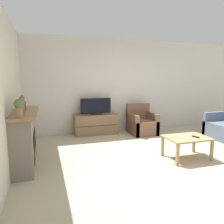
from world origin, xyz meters
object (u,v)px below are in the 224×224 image
object	(u,v)px
armchair	(142,124)
tv_stand	(96,124)
mantel_vase_centre_left	(22,104)
remote	(196,137)
mantel_vase_left	(21,107)
coffee_table	(187,140)
tv	(96,107)
mantel_clock	(24,106)
potted_plant	(19,107)
fireplace	(24,138)

from	to	relation	value
armchair	tv_stand	bearing A→B (deg)	166.74
mantel_vase_centre_left	remote	size ratio (longest dim) A/B	1.92
mantel_vase_left	coffee_table	distance (m)	3.13
tv_stand	coffee_table	bearing A→B (deg)	-61.28
mantel_vase_centre_left	tv_stand	size ratio (longest dim) A/B	0.25
mantel_vase_centre_left	tv	distance (m)	2.58
mantel_vase_left	mantel_clock	distance (m)	0.61
mantel_clock	tv	xyz separation A→B (m)	(1.74, 1.61, -0.30)
mantel_clock	potted_plant	distance (m)	0.80
tv	mantel_clock	bearing A→B (deg)	-137.23
mantel_clock	tv	size ratio (longest dim) A/B	0.17
fireplace	tv	xyz separation A→B (m)	(1.75, 1.76, 0.27)
coffee_table	remote	xyz separation A→B (m)	(0.14, -0.08, 0.07)
mantel_clock	tv_stand	xyz separation A→B (m)	(1.74, 1.61, -0.80)
mantel_vase_left	tv_stand	xyz separation A→B (m)	(1.74, 2.21, -0.85)
potted_plant	tv_stand	size ratio (longest dim) A/B	0.23
mantel_vase_centre_left	tv_stand	bearing A→B (deg)	47.15
mantel_vase_left	potted_plant	size ratio (longest dim) A/B	0.97
fireplace	tv	bearing A→B (deg)	45.06
tv_stand	tv	world-z (taller)	tv
armchair	mantel_clock	bearing A→B (deg)	-156.56
coffee_table	mantel_clock	bearing A→B (deg)	166.02
tv_stand	potted_plant	bearing A→B (deg)	-125.89
mantel_vase_centre_left	remote	xyz separation A→B (m)	(3.17, -0.57, -0.70)
mantel_vase_centre_left	potted_plant	distance (m)	0.53
tv_stand	coffee_table	xyz separation A→B (m)	(1.29, -2.36, 0.10)
mantel_clock	coffee_table	size ratio (longest dim) A/B	0.18
potted_plant	armchair	bearing A→B (deg)	34.85
coffee_table	potted_plant	bearing A→B (deg)	-179.29
mantel_vase_left	remote	distance (m)	3.26
mantel_vase_left	tv_stand	world-z (taller)	mantel_vase_left
tv_stand	coffee_table	world-z (taller)	tv_stand
mantel_vase_centre_left	fireplace	bearing A→B (deg)	98.36
fireplace	mantel_vase_centre_left	xyz separation A→B (m)	(0.02, -0.11, 0.64)
mantel_clock	coffee_table	bearing A→B (deg)	-13.98
tv	armchair	world-z (taller)	tv
armchair	fireplace	bearing A→B (deg)	-154.32
mantel_clock	coffee_table	xyz separation A→B (m)	(3.03, -0.75, -0.70)
tv_stand	armchair	size ratio (longest dim) A/B	1.46
coffee_table	remote	world-z (taller)	remote
tv_stand	mantel_vase_left	bearing A→B (deg)	-128.14
fireplace	mantel_vase_left	world-z (taller)	mantel_vase_left
mantel_clock	armchair	xyz separation A→B (m)	(3.01, 1.31, -0.81)
armchair	coffee_table	distance (m)	2.06
potted_plant	remote	world-z (taller)	potted_plant
mantel_vase_centre_left	armchair	distance (m)	3.51
coffee_table	mantel_vase_centre_left	bearing A→B (deg)	170.81
potted_plant	armchair	size ratio (longest dim) A/B	0.34
armchair	coffee_table	xyz separation A→B (m)	(0.02, -2.06, 0.10)
mantel_vase_centre_left	tv	xyz separation A→B (m)	(1.74, 1.87, -0.37)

